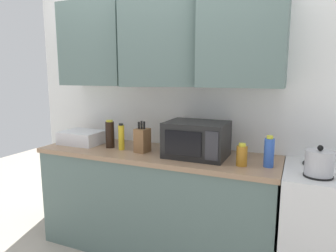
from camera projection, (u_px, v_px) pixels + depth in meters
wall_back_with_cabinets at (166, 72)px, 2.66m from camera, size 2.92×0.54×2.60m
counter_run at (156, 201)px, 2.64m from camera, size 2.05×0.63×0.90m
kettle at (319, 163)px, 1.91m from camera, size 0.17×0.17×0.20m
microwave at (197, 139)px, 2.39m from camera, size 0.48×0.37×0.28m
dish_rack at (82, 137)px, 2.86m from camera, size 0.38×0.30×0.12m
knife_block at (142, 140)px, 2.53m from camera, size 0.11×0.13×0.27m
bottle_soy_dark at (110, 134)px, 2.69m from camera, size 0.08×0.08×0.25m
bottle_amber_vinegar at (242, 155)px, 2.15m from camera, size 0.08×0.08×0.16m
bottle_blue_cleaner at (269, 152)px, 2.12m from camera, size 0.07×0.07×0.23m
bottle_yellow_mustard at (121, 137)px, 2.61m from camera, size 0.05×0.05×0.23m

